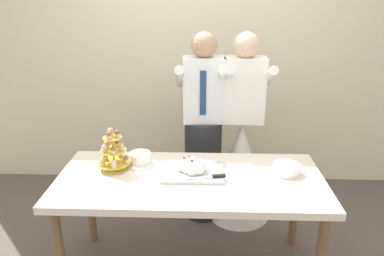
# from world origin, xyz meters

# --- Properties ---
(rear_wall) EXTENTS (5.20, 0.10, 2.90)m
(rear_wall) POSITION_xyz_m (0.00, 1.49, 1.45)
(rear_wall) COLOR beige
(rear_wall) RESTS_ON ground_plane
(dessert_table) EXTENTS (1.80, 0.80, 0.78)m
(dessert_table) POSITION_xyz_m (0.00, 0.00, 0.70)
(dessert_table) COLOR silver
(dessert_table) RESTS_ON ground_plane
(cupcake_stand) EXTENTS (0.23, 0.23, 0.31)m
(cupcake_stand) POSITION_xyz_m (-0.54, 0.11, 0.89)
(cupcake_stand) COLOR gold
(cupcake_stand) RESTS_ON dessert_table
(main_cake_tray) EXTENTS (0.43, 0.31, 0.12)m
(main_cake_tray) POSITION_xyz_m (0.02, 0.06, 0.82)
(main_cake_tray) COLOR silver
(main_cake_tray) RESTS_ON dessert_table
(plate_stack) EXTENTS (0.19, 0.19, 0.07)m
(plate_stack) POSITION_xyz_m (0.66, 0.08, 0.81)
(plate_stack) COLOR white
(plate_stack) RESTS_ON dessert_table
(round_cake) EXTENTS (0.24, 0.24, 0.08)m
(round_cake) POSITION_xyz_m (-0.37, 0.20, 0.81)
(round_cake) COLOR white
(round_cake) RESTS_ON dessert_table
(person_groom) EXTENTS (0.48, 0.51, 1.66)m
(person_groom) POSITION_xyz_m (0.08, 0.74, 0.75)
(person_groom) COLOR #232328
(person_groom) RESTS_ON ground_plane
(person_bride) EXTENTS (0.56, 0.56, 1.66)m
(person_bride) POSITION_xyz_m (0.42, 0.74, 0.58)
(person_bride) COLOR white
(person_bride) RESTS_ON ground_plane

